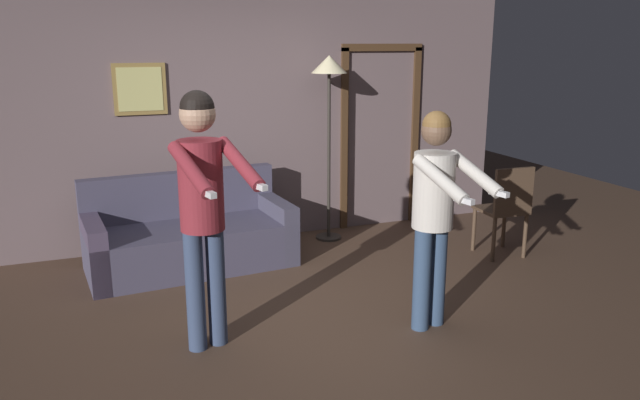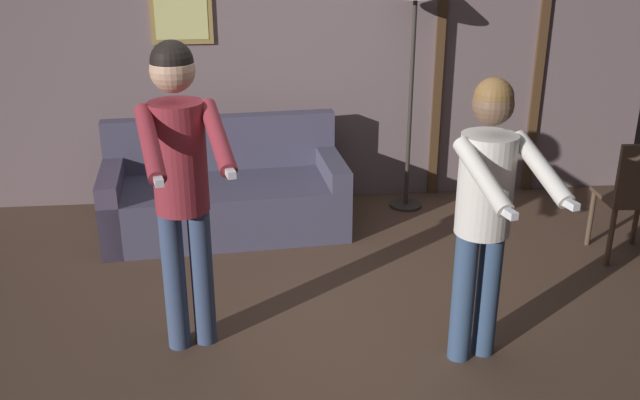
% 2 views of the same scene
% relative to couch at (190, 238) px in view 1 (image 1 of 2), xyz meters
% --- Properties ---
extents(ground_plane, '(12.00, 12.00, 0.00)m').
position_rel_couch_xyz_m(ground_plane, '(0.59, -1.46, -0.28)').
color(ground_plane, brown).
extents(back_wall_assembly, '(6.40, 0.10, 2.60)m').
position_rel_couch_xyz_m(back_wall_assembly, '(0.60, 0.68, 1.02)').
color(back_wall_assembly, '#6D5A5C').
rests_on(back_wall_assembly, ground_plane).
extents(couch, '(1.96, 1.01, 0.87)m').
position_rel_couch_xyz_m(couch, '(0.00, 0.00, 0.00)').
color(couch, '#48445A').
rests_on(couch, ground_plane).
extents(torchiere_lamp, '(0.37, 0.37, 1.97)m').
position_rel_couch_xyz_m(torchiere_lamp, '(1.57, 0.33, 1.40)').
color(torchiere_lamp, '#332D28').
rests_on(torchiere_lamp, ground_plane).
extents(person_standing_left, '(0.54, 0.75, 1.81)m').
position_rel_couch_xyz_m(person_standing_left, '(-0.16, -1.70, 0.83)').
color(person_standing_left, '#384869').
rests_on(person_standing_left, ground_plane).
extents(person_standing_right, '(0.53, 0.70, 1.64)m').
position_rel_couch_xyz_m(person_standing_right, '(1.47, -1.98, 0.71)').
color(person_standing_right, '#344A6B').
rests_on(person_standing_right, ground_plane).
extents(dining_chair_distant, '(0.44, 0.44, 0.93)m').
position_rel_couch_xyz_m(dining_chair_distant, '(2.98, -0.86, 0.25)').
color(dining_chair_distant, '#4C3828').
rests_on(dining_chair_distant, ground_plane).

